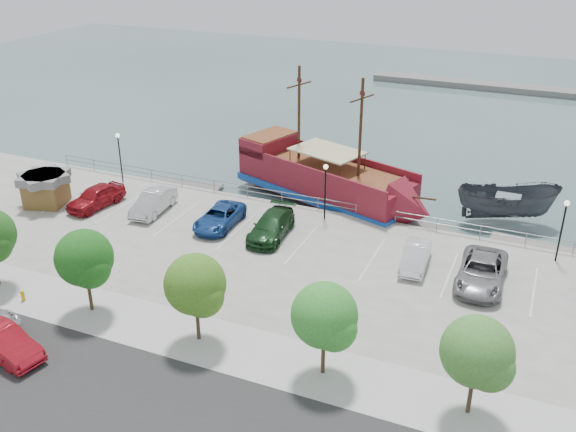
% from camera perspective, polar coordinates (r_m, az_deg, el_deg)
% --- Properties ---
extents(ground, '(160.00, 160.00, 0.00)m').
position_cam_1_polar(ground, '(42.55, 0.18, -4.94)').
color(ground, '#395352').
extents(street, '(100.00, 8.00, 0.04)m').
position_cam_1_polar(street, '(30.70, -12.15, -17.17)').
color(street, '#292929').
rests_on(street, land_slab).
extents(sidewalk, '(100.00, 4.00, 0.05)m').
position_cam_1_polar(sidewalk, '(34.52, -6.46, -11.18)').
color(sidewalk, '#B7B6B4').
rests_on(sidewalk, land_slab).
extents(seawall_railing, '(50.00, 0.06, 1.00)m').
position_cam_1_polar(seawall_railing, '(48.32, 3.80, 0.93)').
color(seawall_railing, gray).
rests_on(seawall_railing, land_slab).
extents(far_shore, '(40.00, 3.00, 0.80)m').
position_cam_1_polar(far_shore, '(91.38, 20.18, 10.53)').
color(far_shore, slate).
rests_on(far_shore, ground).
extents(pirate_ship, '(18.01, 10.12, 11.17)m').
position_cam_1_polar(pirate_ship, '(51.34, 4.39, 2.85)').
color(pirate_ship, maroon).
rests_on(pirate_ship, ground).
extents(patrol_boat, '(8.09, 5.01, 2.93)m').
position_cam_1_polar(patrol_boat, '(51.13, 18.89, 0.89)').
color(patrol_boat, '#3B4045').
rests_on(patrol_boat, ground).
extents(dock_west, '(7.40, 3.06, 0.41)m').
position_cam_1_polar(dock_west, '(55.82, -9.57, 2.61)').
color(dock_west, slate).
rests_on(dock_west, ground).
extents(dock_mid, '(7.45, 4.60, 0.41)m').
position_cam_1_polar(dock_mid, '(48.52, 12.28, -1.25)').
color(dock_mid, slate).
rests_on(dock_mid, ground).
extents(dock_east, '(7.64, 2.66, 0.43)m').
position_cam_1_polar(dock_east, '(47.99, 21.85, -2.91)').
color(dock_east, gray).
rests_on(dock_east, ground).
extents(shed, '(3.80, 3.80, 2.51)m').
position_cam_1_polar(shed, '(52.62, -20.76, 2.33)').
color(shed, brown).
rests_on(shed, land_slab).
extents(street_sedan, '(4.98, 2.60, 1.56)m').
position_cam_1_polar(street_sedan, '(36.07, -23.92, -10.25)').
color(street_sedan, '#AC121E').
rests_on(street_sedan, street).
extents(fire_hydrant, '(0.24, 0.24, 0.69)m').
position_cam_1_polar(fire_hydrant, '(40.54, -22.51, -6.53)').
color(fire_hydrant, '#E6A804').
rests_on(fire_hydrant, sidewalk).
extents(lamp_post_left, '(0.36, 0.36, 4.28)m').
position_cam_1_polar(lamp_post_left, '(54.58, -14.78, 5.78)').
color(lamp_post_left, black).
rests_on(lamp_post_left, land_slab).
extents(lamp_post_mid, '(0.36, 0.36, 4.28)m').
position_cam_1_polar(lamp_post_mid, '(46.24, 3.34, 3.04)').
color(lamp_post_mid, black).
rests_on(lamp_post_mid, land_slab).
extents(lamp_post_right, '(0.36, 0.36, 4.28)m').
position_cam_1_polar(lamp_post_right, '(43.99, 23.30, -0.33)').
color(lamp_post_right, black).
rests_on(lamp_post_right, land_slab).
extents(tree_c, '(3.30, 3.20, 5.00)m').
position_cam_1_polar(tree_c, '(36.76, -17.54, -3.79)').
color(tree_c, '#473321').
rests_on(tree_c, sidewalk).
extents(tree_d, '(3.30, 3.20, 5.00)m').
position_cam_1_polar(tree_d, '(33.01, -8.10, -6.28)').
color(tree_d, '#473321').
rests_on(tree_d, sidewalk).
extents(tree_e, '(3.30, 3.20, 5.00)m').
position_cam_1_polar(tree_e, '(30.43, 3.46, -9.07)').
color(tree_e, '#473321').
rests_on(tree_e, sidewalk).
extents(tree_f, '(3.30, 3.20, 5.00)m').
position_cam_1_polar(tree_f, '(29.33, 16.69, -11.76)').
color(tree_f, '#473321').
rests_on(tree_f, sidewalk).
extents(parked_car_a, '(2.64, 5.13, 1.67)m').
position_cam_1_polar(parked_car_a, '(51.14, -16.70, 1.67)').
color(parked_car_a, maroon).
rests_on(parked_car_a, land_slab).
extents(parked_car_b, '(2.13, 4.98, 1.60)m').
position_cam_1_polar(parked_car_b, '(49.17, -11.88, 1.21)').
color(parked_car_b, '#B4B4B4').
rests_on(parked_car_b, land_slab).
extents(parked_car_c, '(2.54, 5.17, 1.41)m').
position_cam_1_polar(parked_car_c, '(46.23, -6.12, -0.10)').
color(parked_car_c, navy).
rests_on(parked_car_c, land_slab).
extents(parked_car_d, '(2.66, 5.61, 1.58)m').
position_cam_1_polar(parked_car_d, '(44.51, -1.50, -0.89)').
color(parked_car_d, '#153818').
rests_on(parked_car_d, land_slab).
extents(parked_car_f, '(1.85, 4.48, 1.44)m').
position_cam_1_polar(parked_car_f, '(41.56, 11.26, -3.55)').
color(parked_car_f, white).
rests_on(parked_car_f, land_slab).
extents(parked_car_g, '(2.82, 5.97, 1.65)m').
position_cam_1_polar(parked_car_g, '(40.62, 16.82, -4.77)').
color(parked_car_g, gray).
rests_on(parked_car_g, land_slab).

